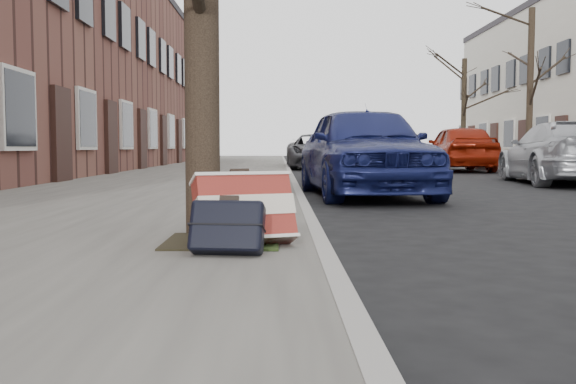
{
  "coord_description": "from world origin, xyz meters",
  "views": [
    {
      "loc": [
        -1.57,
        -3.61,
        0.84
      ],
      "look_at": [
        -1.51,
        0.8,
        0.53
      ],
      "focal_mm": 40.0,
      "sensor_mm": 36.0,
      "label": 1
    }
  ],
  "objects_px": {
    "suitcase_red": "(244,210)",
    "suitcase_navy": "(227,226)",
    "car_near_mid": "(342,156)",
    "car_near_front": "(364,150)"
  },
  "relations": [
    {
      "from": "suitcase_red",
      "to": "car_near_front",
      "type": "relative_size",
      "value": 0.15
    },
    {
      "from": "suitcase_red",
      "to": "car_near_mid",
      "type": "relative_size",
      "value": 0.18
    },
    {
      "from": "suitcase_navy",
      "to": "car_near_mid",
      "type": "xyz_separation_m",
      "value": [
        1.89,
        11.47,
        0.32
      ]
    },
    {
      "from": "suitcase_red",
      "to": "suitcase_navy",
      "type": "xyz_separation_m",
      "value": [
        -0.09,
        -0.35,
        -0.08
      ]
    },
    {
      "from": "suitcase_navy",
      "to": "car_near_front",
      "type": "distance_m",
      "value": 6.93
    },
    {
      "from": "car_near_front",
      "to": "car_near_mid",
      "type": "height_order",
      "value": "car_near_front"
    },
    {
      "from": "suitcase_red",
      "to": "car_near_front",
      "type": "distance_m",
      "value": 6.57
    },
    {
      "from": "suitcase_navy",
      "to": "car_near_mid",
      "type": "height_order",
      "value": "car_near_mid"
    },
    {
      "from": "suitcase_navy",
      "to": "car_near_front",
      "type": "xyz_separation_m",
      "value": [
        1.8,
        6.68,
        0.48
      ]
    },
    {
      "from": "suitcase_red",
      "to": "car_near_mid",
      "type": "xyz_separation_m",
      "value": [
        1.8,
        11.12,
        0.25
      ]
    }
  ]
}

